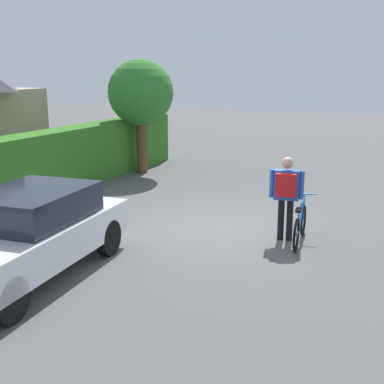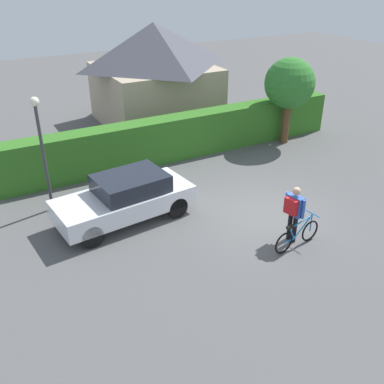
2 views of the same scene
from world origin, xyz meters
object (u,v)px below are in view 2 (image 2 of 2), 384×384
Objects in this scene: bicycle at (297,236)px; person_rider at (294,209)px; parked_car_near at (126,197)px; street_lamp at (41,138)px; tree_kerbside at (290,84)px.

person_rider is (0.04, 0.32, 0.68)m from bicycle.
street_lamp is (-1.91, 1.75, 1.68)m from parked_car_near.
person_rider is 0.46× the size of street_lamp.
parked_car_near is 3.09m from street_lamp.
street_lamp is 10.49m from tree_kerbside.
tree_kerbside is at bearing 18.36° from parked_car_near.
bicycle is 0.46× the size of tree_kerbside.
parked_car_near is at bearing -161.64° from tree_kerbside.
tree_kerbside is (8.52, 2.83, 1.81)m from parked_car_near.
parked_car_near is 1.17× the size of street_lamp.
parked_car_near is 2.55× the size of person_rider.
street_lamp is at bearing 135.49° from bicycle.
person_rider reaches higher than parked_car_near.
bicycle is at bearing -44.51° from street_lamp.
bicycle is at bearing -126.83° from tree_kerbside.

